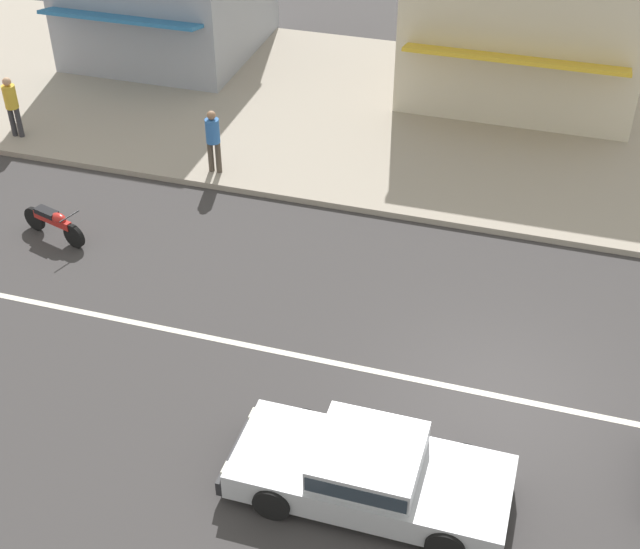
% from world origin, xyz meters
% --- Properties ---
extents(ground_plane, '(160.00, 160.00, 0.00)m').
position_xyz_m(ground_plane, '(0.00, 0.00, 0.00)').
color(ground_plane, '#383535').
extents(lane_centre_stripe, '(50.40, 0.14, 0.01)m').
position_xyz_m(lane_centre_stripe, '(0.00, 0.00, 0.00)').
color(lane_centre_stripe, silver).
rests_on(lane_centre_stripe, ground).
extents(kerb_strip, '(68.00, 10.00, 0.15)m').
position_xyz_m(kerb_strip, '(0.00, 10.14, 0.07)').
color(kerb_strip, '#9E9384').
rests_on(kerb_strip, ground).
extents(sedan_silver_2, '(4.42, 1.88, 1.06)m').
position_xyz_m(sedan_silver_2, '(-1.74, -2.78, 0.53)').
color(sedan_silver_2, '#B7BABF').
rests_on(sedan_silver_2, ground).
extents(motorcycle_0, '(1.76, 0.75, 0.80)m').
position_xyz_m(motorcycle_0, '(-10.16, 2.19, 0.42)').
color(motorcycle_0, black).
rests_on(motorcycle_0, ground).
extents(pedestrian_near_clock, '(0.34, 0.34, 1.65)m').
position_xyz_m(pedestrian_near_clock, '(-13.45, 5.96, 1.11)').
color(pedestrian_near_clock, '#333338').
rests_on(pedestrian_near_clock, kerb_strip).
extents(pedestrian_far_end, '(0.34, 0.34, 1.62)m').
position_xyz_m(pedestrian_far_end, '(-7.78, 5.74, 1.09)').
color(pedestrian_far_end, '#4C4238').
rests_on(pedestrian_far_end, kerb_strip).
extents(shopfront_corner_warung, '(6.42, 5.42, 4.94)m').
position_xyz_m(shopfront_corner_warung, '(-1.20, 12.49, 2.63)').
color(shopfront_corner_warung, beige).
rests_on(shopfront_corner_warung, kerb_strip).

